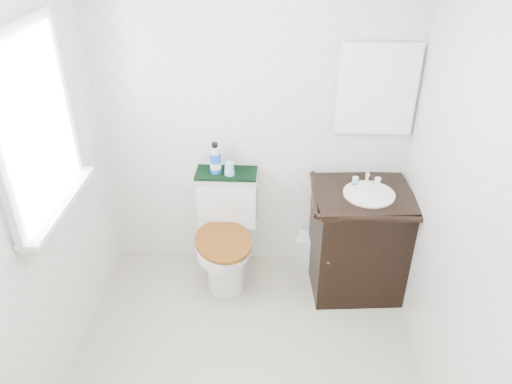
# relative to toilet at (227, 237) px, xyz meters

# --- Properties ---
(floor) EXTENTS (2.40, 2.40, 0.00)m
(floor) POSITION_rel_toilet_xyz_m (0.19, -0.97, -0.36)
(floor) COLOR #BEB899
(floor) RESTS_ON ground
(wall_back) EXTENTS (2.40, 0.00, 2.40)m
(wall_back) POSITION_rel_toilet_xyz_m (0.19, 0.23, 0.84)
(wall_back) COLOR silver
(wall_back) RESTS_ON ground
(wall_left) EXTENTS (0.00, 2.40, 2.40)m
(wall_left) POSITION_rel_toilet_xyz_m (-0.91, -0.97, 0.84)
(wall_left) COLOR silver
(wall_left) RESTS_ON ground
(wall_right) EXTENTS (0.00, 2.40, 2.40)m
(wall_right) POSITION_rel_toilet_xyz_m (1.29, -0.97, 0.84)
(wall_right) COLOR silver
(wall_right) RESTS_ON ground
(window) EXTENTS (0.02, 0.70, 0.90)m
(window) POSITION_rel_toilet_xyz_m (-0.88, -0.72, 1.19)
(window) COLOR white
(window) RESTS_ON wall_left
(mirror) EXTENTS (0.50, 0.02, 0.60)m
(mirror) POSITION_rel_toilet_xyz_m (1.01, 0.21, 1.09)
(mirror) COLOR silver
(mirror) RESTS_ON wall_back
(toilet) EXTENTS (0.50, 0.68, 0.83)m
(toilet) POSITION_rel_toilet_xyz_m (0.00, 0.00, 0.00)
(toilet) COLOR silver
(toilet) RESTS_ON floor
(vanity) EXTENTS (0.72, 0.63, 0.92)m
(vanity) POSITION_rel_toilet_xyz_m (0.96, -0.06, 0.07)
(vanity) COLOR black
(vanity) RESTS_ON floor
(trash_bin) EXTENTS (0.22, 0.19, 0.28)m
(trash_bin) POSITION_rel_toilet_xyz_m (0.63, 0.13, -0.22)
(trash_bin) COLOR silver
(trash_bin) RESTS_ON floor
(towel) EXTENTS (0.44, 0.22, 0.02)m
(towel) POSITION_rel_toilet_xyz_m (0.00, 0.12, 0.47)
(towel) COLOR black
(towel) RESTS_ON toilet
(mouthwash_bottle) EXTENTS (0.08, 0.08, 0.23)m
(mouthwash_bottle) POSITION_rel_toilet_xyz_m (-0.07, 0.12, 0.59)
(mouthwash_bottle) COLOR blue
(mouthwash_bottle) RESTS_ON towel
(cup) EXTENTS (0.07, 0.07, 0.09)m
(cup) POSITION_rel_toilet_xyz_m (0.03, 0.09, 0.53)
(cup) COLOR #81AED3
(cup) RESTS_ON towel
(soap_bar) EXTENTS (0.06, 0.04, 0.02)m
(soap_bar) POSITION_rel_toilet_xyz_m (0.90, 0.02, 0.47)
(soap_bar) COLOR #17696F
(soap_bar) RESTS_ON vanity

